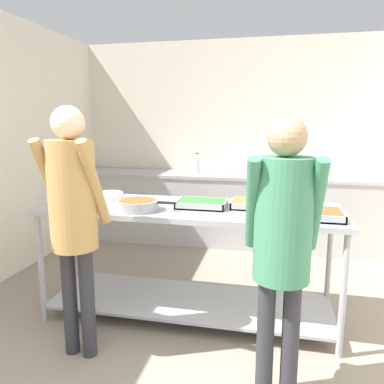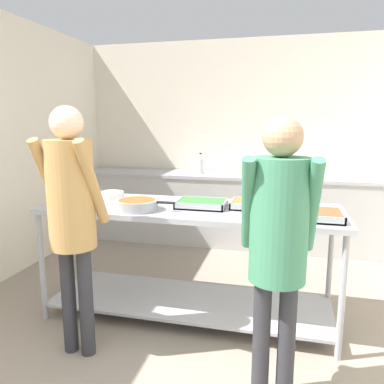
{
  "view_description": "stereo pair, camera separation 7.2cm",
  "coord_description": "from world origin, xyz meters",
  "px_view_note": "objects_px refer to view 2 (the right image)",
  "views": [
    {
      "loc": [
        0.64,
        -0.99,
        1.58
      ],
      "look_at": [
        -0.0,
        1.92,
        1.02
      ],
      "focal_mm": 35.0,
      "sensor_mm": 36.0,
      "label": 1
    },
    {
      "loc": [
        0.71,
        -0.98,
        1.58
      ],
      "look_at": [
        -0.0,
        1.92,
        1.02
      ],
      "focal_mm": 35.0,
      "sensor_mm": 36.0,
      "label": 2
    }
  ],
  "objects_px": {
    "broccoli_bowl": "(68,198)",
    "water_bottle": "(201,164)",
    "serving_tray_roast": "(202,204)",
    "sauce_pan": "(137,204)",
    "guest_serving_right": "(72,204)",
    "serving_tray_greens": "(256,205)",
    "guest_serving_left": "(279,231)",
    "serving_tray_vegetables": "(314,215)",
    "plate_stack": "(110,195)"
  },
  "relations": [
    {
      "from": "guest_serving_left",
      "to": "water_bottle",
      "type": "bearing_deg",
      "value": 110.73
    },
    {
      "from": "serving_tray_roast",
      "to": "serving_tray_vegetables",
      "type": "bearing_deg",
      "value": -10.94
    },
    {
      "from": "guest_serving_left",
      "to": "water_bottle",
      "type": "relative_size",
      "value": 6.08
    },
    {
      "from": "plate_stack",
      "to": "sauce_pan",
      "type": "relative_size",
      "value": 0.56
    },
    {
      "from": "sauce_pan",
      "to": "guest_serving_right",
      "type": "bearing_deg",
      "value": -118.32
    },
    {
      "from": "sauce_pan",
      "to": "broccoli_bowl",
      "type": "bearing_deg",
      "value": 169.85
    },
    {
      "from": "broccoli_bowl",
      "to": "sauce_pan",
      "type": "xyz_separation_m",
      "value": [
        0.66,
        -0.12,
        0.01
      ]
    },
    {
      "from": "plate_stack",
      "to": "guest_serving_right",
      "type": "height_order",
      "value": "guest_serving_right"
    },
    {
      "from": "broccoli_bowl",
      "to": "sauce_pan",
      "type": "relative_size",
      "value": 0.46
    },
    {
      "from": "guest_serving_right",
      "to": "serving_tray_vegetables",
      "type": "bearing_deg",
      "value": 19.0
    },
    {
      "from": "guest_serving_right",
      "to": "water_bottle",
      "type": "bearing_deg",
      "value": 84.11
    },
    {
      "from": "serving_tray_vegetables",
      "to": "water_bottle",
      "type": "relative_size",
      "value": 1.43
    },
    {
      "from": "broccoli_bowl",
      "to": "water_bottle",
      "type": "distance_m",
      "value": 2.14
    },
    {
      "from": "serving_tray_roast",
      "to": "serving_tray_greens",
      "type": "bearing_deg",
      "value": 10.02
    },
    {
      "from": "guest_serving_left",
      "to": "plate_stack",
      "type": "bearing_deg",
      "value": 147.01
    },
    {
      "from": "broccoli_bowl",
      "to": "serving_tray_vegetables",
      "type": "relative_size",
      "value": 0.56
    },
    {
      "from": "broccoli_bowl",
      "to": "plate_stack",
      "type": "height_order",
      "value": "broccoli_bowl"
    },
    {
      "from": "serving_tray_vegetables",
      "to": "serving_tray_roast",
      "type": "bearing_deg",
      "value": 169.06
    },
    {
      "from": "serving_tray_greens",
      "to": "guest_serving_left",
      "type": "xyz_separation_m",
      "value": [
        0.18,
        -0.89,
        0.06
      ]
    },
    {
      "from": "serving_tray_roast",
      "to": "plate_stack",
      "type": "bearing_deg",
      "value": 171.86
    },
    {
      "from": "serving_tray_greens",
      "to": "guest_serving_right",
      "type": "distance_m",
      "value": 1.37
    },
    {
      "from": "serving_tray_vegetables",
      "to": "guest_serving_right",
      "type": "bearing_deg",
      "value": -161.0
    },
    {
      "from": "guest_serving_right",
      "to": "sauce_pan",
      "type": "bearing_deg",
      "value": 61.68
    },
    {
      "from": "sauce_pan",
      "to": "serving_tray_vegetables",
      "type": "height_order",
      "value": "sauce_pan"
    },
    {
      "from": "serving_tray_vegetables",
      "to": "guest_serving_right",
      "type": "distance_m",
      "value": 1.64
    },
    {
      "from": "plate_stack",
      "to": "serving_tray_roast",
      "type": "bearing_deg",
      "value": -8.14
    },
    {
      "from": "plate_stack",
      "to": "serving_tray_roast",
      "type": "distance_m",
      "value": 0.86
    },
    {
      "from": "sauce_pan",
      "to": "serving_tray_greens",
      "type": "height_order",
      "value": "sauce_pan"
    },
    {
      "from": "broccoli_bowl",
      "to": "serving_tray_vegetables",
      "type": "height_order",
      "value": "broccoli_bowl"
    },
    {
      "from": "sauce_pan",
      "to": "water_bottle",
      "type": "distance_m",
      "value": 2.15
    },
    {
      "from": "broccoli_bowl",
      "to": "guest_serving_left",
      "type": "height_order",
      "value": "guest_serving_left"
    },
    {
      "from": "broccoli_bowl",
      "to": "plate_stack",
      "type": "bearing_deg",
      "value": 38.74
    },
    {
      "from": "guest_serving_left",
      "to": "guest_serving_right",
      "type": "bearing_deg",
      "value": 174.5
    },
    {
      "from": "serving_tray_roast",
      "to": "water_bottle",
      "type": "relative_size",
      "value": 1.45
    },
    {
      "from": "broccoli_bowl",
      "to": "sauce_pan",
      "type": "distance_m",
      "value": 0.67
    },
    {
      "from": "serving_tray_vegetables",
      "to": "water_bottle",
      "type": "height_order",
      "value": "water_bottle"
    },
    {
      "from": "broccoli_bowl",
      "to": "plate_stack",
      "type": "relative_size",
      "value": 0.82
    },
    {
      "from": "broccoli_bowl",
      "to": "serving_tray_greens",
      "type": "relative_size",
      "value": 0.55
    },
    {
      "from": "serving_tray_roast",
      "to": "water_bottle",
      "type": "distance_m",
      "value": 1.99
    },
    {
      "from": "serving_tray_roast",
      "to": "serving_tray_vegetables",
      "type": "relative_size",
      "value": 1.01
    },
    {
      "from": "sauce_pan",
      "to": "guest_serving_left",
      "type": "distance_m",
      "value": 1.22
    },
    {
      "from": "sauce_pan",
      "to": "serving_tray_roast",
      "type": "xyz_separation_m",
      "value": [
        0.45,
        0.21,
        -0.02
      ]
    },
    {
      "from": "guest_serving_right",
      "to": "guest_serving_left",
      "type": "bearing_deg",
      "value": -5.5
    },
    {
      "from": "broccoli_bowl",
      "to": "serving_tray_roast",
      "type": "distance_m",
      "value": 1.12
    },
    {
      "from": "broccoli_bowl",
      "to": "serving_tray_greens",
      "type": "xyz_separation_m",
      "value": [
        1.54,
        0.17,
        -0.01
      ]
    },
    {
      "from": "plate_stack",
      "to": "serving_tray_greens",
      "type": "relative_size",
      "value": 0.67
    },
    {
      "from": "broccoli_bowl",
      "to": "serving_tray_greens",
      "type": "distance_m",
      "value": 1.54
    },
    {
      "from": "serving_tray_greens",
      "to": "guest_serving_left",
      "type": "relative_size",
      "value": 0.24
    },
    {
      "from": "serving_tray_roast",
      "to": "water_bottle",
      "type": "bearing_deg",
      "value": 102.85
    },
    {
      "from": "water_bottle",
      "to": "guest_serving_right",
      "type": "bearing_deg",
      "value": -95.89
    }
  ]
}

